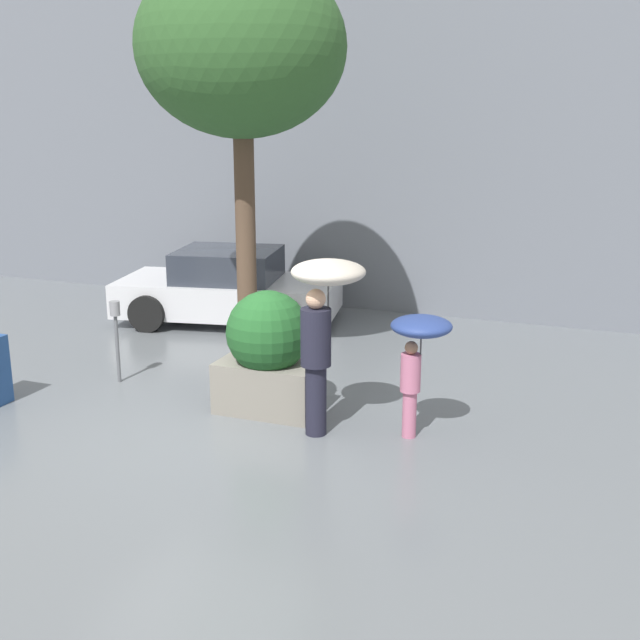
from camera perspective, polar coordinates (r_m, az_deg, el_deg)
ground_plane at (r=9.71m, az=-8.23°, el=-7.81°), size 40.00×40.00×0.00m
building_facade at (r=14.98m, az=3.69°, el=12.09°), size 18.00×0.30×6.00m
planter_box at (r=9.97m, az=-3.71°, el=-2.25°), size 1.27×1.04×1.56m
person_adult at (r=9.09m, az=0.21°, el=0.81°), size 0.85×0.85×2.06m
person_child at (r=9.13m, az=7.00°, el=-1.64°), size 0.70×0.70×1.45m
parked_car_near at (r=14.36m, az=-6.51°, el=2.22°), size 4.11×2.52×1.30m
street_tree at (r=11.47m, az=-5.62°, el=18.59°), size 2.87×2.87×5.73m
parking_meter at (r=11.37m, az=-14.32°, el=-0.27°), size 0.14×0.14×1.16m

